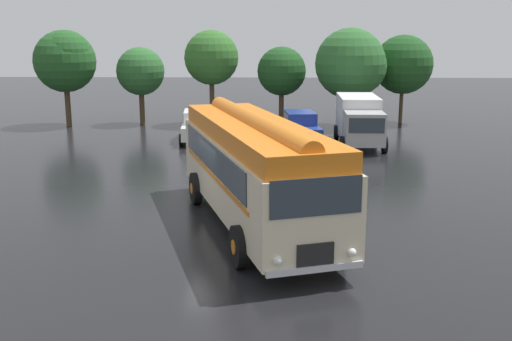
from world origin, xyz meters
TOP-DOWN VIEW (x-y plane):
  - ground_plane at (0.00, 0.00)m, footprint 120.00×120.00m
  - vintage_bus at (0.97, -0.43)m, footprint 5.41×10.35m
  - car_near_left at (-2.52, 14.08)m, footprint 2.27×4.35m
  - car_mid_left at (0.16, 13.55)m, footprint 2.22×4.32m
  - car_mid_right at (3.00, 13.79)m, footprint 2.31×4.36m
  - box_van at (6.06, 13.30)m, footprint 2.41×5.81m
  - tree_far_left at (-11.33, 19.22)m, footprint 3.83×3.83m
  - tree_left_of_centre at (-6.90, 20.08)m, footprint 3.03×3.03m
  - tree_centre at (-2.28, 20.06)m, footprint 3.42×3.42m
  - tree_right_of_centre at (2.03, 20.29)m, footprint 3.08×3.08m
  - tree_far_right at (6.45, 19.36)m, footprint 4.44×4.33m
  - tree_extra_right at (9.89, 20.95)m, footprint 3.76×3.76m

SIDE VIEW (x-z plane):
  - ground_plane at x=0.00m, z-range 0.00..0.00m
  - car_near_left at x=-2.52m, z-range 0.02..1.68m
  - car_mid_left at x=0.16m, z-range 0.02..1.68m
  - car_mid_right at x=3.00m, z-range 0.02..1.68m
  - box_van at x=6.06m, z-range 0.11..2.61m
  - vintage_bus at x=0.97m, z-range 0.15..3.64m
  - tree_left_of_centre at x=-6.90m, z-range 0.90..5.79m
  - tree_right_of_centre at x=2.03m, z-range 0.92..5.84m
  - tree_extra_right at x=9.89m, z-range 0.98..6.64m
  - tree_far_right at x=6.45m, z-range 0.81..6.90m
  - tree_far_left at x=-11.33m, z-range 1.18..7.13m
  - tree_centre at x=-2.28m, z-range 1.31..7.26m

